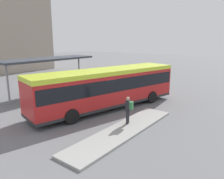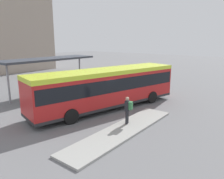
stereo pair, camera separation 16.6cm
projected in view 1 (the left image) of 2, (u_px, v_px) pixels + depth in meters
ground_plane at (107, 108)px, 16.90m from camera, size 120.00×120.00×0.00m
curb_island at (124, 130)px, 12.61m from camera, size 8.77×1.80×0.12m
city_bus at (107, 86)px, 16.51m from camera, size 12.35×5.36×3.01m
pedestrian_waiting at (129, 108)px, 13.24m from camera, size 0.48×0.52×1.70m
bicycle_red at (120, 81)px, 25.82m from camera, size 0.48×1.72×0.75m
bicycle_yellow at (115, 80)px, 26.21m from camera, size 0.48×1.73×0.75m
bicycle_orange at (111, 80)px, 26.60m from camera, size 0.48×1.54×0.67m
station_shelter at (48, 60)px, 20.31m from camera, size 9.34×2.71×3.48m
potted_planter_near_shelter at (83, 87)px, 21.09m from camera, size 0.79×0.79×1.34m
potted_planter_far_side at (71, 89)px, 20.18m from camera, size 0.89×0.89×1.42m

